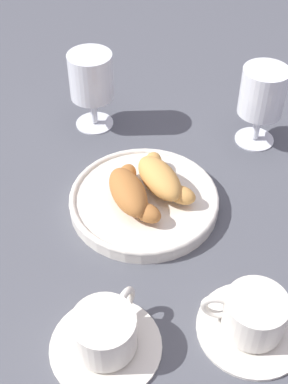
% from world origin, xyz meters
% --- Properties ---
extents(ground_plane, '(2.20, 2.20, 0.00)m').
position_xyz_m(ground_plane, '(0.00, 0.00, 0.00)').
color(ground_plane, '#4C4F56').
extents(pastry_plate, '(0.23, 0.23, 0.02)m').
position_xyz_m(pastry_plate, '(-0.02, -0.02, 0.01)').
color(pastry_plate, silver).
rests_on(pastry_plate, ground_plane).
extents(croissant_large, '(0.13, 0.08, 0.04)m').
position_xyz_m(croissant_large, '(-0.01, -0.04, 0.04)').
color(croissant_large, '#AD6B33').
rests_on(croissant_large, pastry_plate).
extents(croissant_small, '(0.13, 0.09, 0.04)m').
position_xyz_m(croissant_small, '(-0.03, 0.01, 0.04)').
color(croissant_small, '#D6994C').
rests_on(croissant_small, pastry_plate).
extents(coffee_cup_near, '(0.14, 0.14, 0.06)m').
position_xyz_m(coffee_cup_near, '(0.21, 0.08, 0.03)').
color(coffee_cup_near, silver).
rests_on(coffee_cup_near, ground_plane).
extents(coffee_cup_far, '(0.14, 0.14, 0.06)m').
position_xyz_m(coffee_cup_far, '(0.20, -0.10, 0.03)').
color(coffee_cup_far, silver).
rests_on(coffee_cup_far, ground_plane).
extents(juice_glass_left, '(0.08, 0.08, 0.14)m').
position_xyz_m(juice_glass_left, '(-0.15, 0.20, 0.09)').
color(juice_glass_left, white).
rests_on(juice_glass_left, ground_plane).
extents(juice_glass_right, '(0.08, 0.08, 0.14)m').
position_xyz_m(juice_glass_right, '(-0.24, -0.07, 0.09)').
color(juice_glass_right, white).
rests_on(juice_glass_right, ground_plane).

